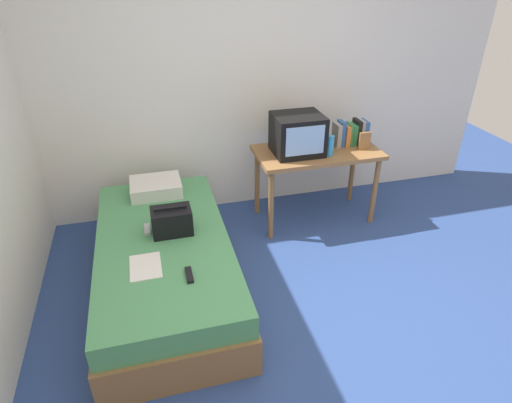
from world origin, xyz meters
TOP-DOWN VIEW (x-y plane):
  - ground_plane at (0.00, 0.00)m, footprint 8.00×8.00m
  - wall_back at (0.00, 2.00)m, footprint 5.20×0.10m
  - bed at (-0.96, 0.75)m, footprint 1.00×2.00m
  - desk at (0.55, 1.46)m, footprint 1.16×0.60m
  - tv at (0.35, 1.45)m, footprint 0.44×0.39m
  - water_bottle at (0.61, 1.32)m, footprint 0.07×0.07m
  - book_row at (0.91, 1.52)m, footprint 0.32×0.17m
  - picture_frame at (0.98, 1.37)m, footprint 0.11×0.02m
  - pillow at (-0.95, 1.49)m, footprint 0.44×0.36m
  - handbag at (-0.87, 0.82)m, footprint 0.30×0.20m
  - magazine at (-1.09, 0.44)m, footprint 0.21×0.29m
  - remote_dark at (-0.82, 0.27)m, footprint 0.04×0.16m
  - remote_silver at (-1.06, 0.89)m, footprint 0.04×0.14m

SIDE VIEW (x-z plane):
  - ground_plane at x=0.00m, z-range 0.00..0.00m
  - bed at x=-0.96m, z-range 0.00..0.47m
  - magazine at x=-1.09m, z-range 0.47..0.48m
  - remote_dark at x=-0.82m, z-range 0.47..0.49m
  - remote_silver at x=-1.06m, z-range 0.47..0.49m
  - pillow at x=-0.95m, z-range 0.47..0.59m
  - handbag at x=-0.87m, z-range 0.46..0.69m
  - desk at x=0.55m, z-range 0.27..1.00m
  - picture_frame at x=0.98m, z-range 0.73..0.90m
  - water_bottle at x=0.61m, z-range 0.73..0.92m
  - book_row at x=0.91m, z-range 0.72..0.96m
  - tv at x=0.35m, z-range 0.73..1.09m
  - wall_back at x=0.00m, z-range 0.00..2.60m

